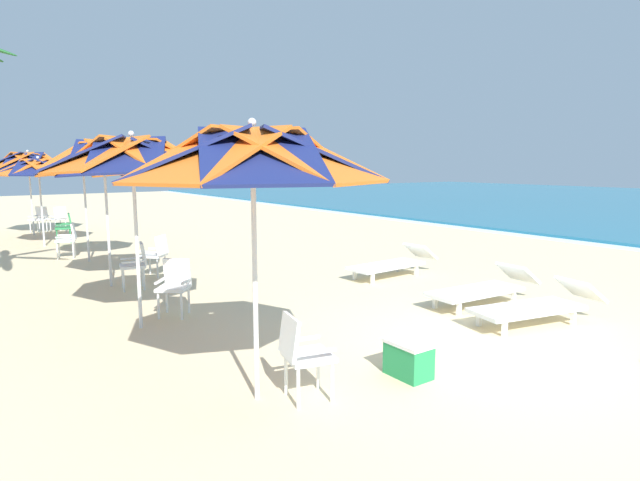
% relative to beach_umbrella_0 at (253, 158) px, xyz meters
% --- Properties ---
extents(ground_plane, '(80.00, 80.00, 0.00)m').
position_rel_beach_umbrella_0_xyz_m(ground_plane, '(0.46, 2.91, -2.37)').
color(ground_plane, beige).
extents(beach_umbrella_0, '(2.54, 2.54, 2.73)m').
position_rel_beach_umbrella_0_xyz_m(beach_umbrella_0, '(0.00, 0.00, 0.00)').
color(beach_umbrella_0, silver).
rests_on(beach_umbrella_0, ground).
extents(plastic_chair_0, '(0.53, 0.55, 0.87)m').
position_rel_beach_umbrella_0_xyz_m(plastic_chair_0, '(0.28, 0.35, -1.87)').
color(plastic_chair_0, white).
rests_on(plastic_chair_0, ground).
extents(beach_umbrella_1, '(2.34, 2.34, 2.76)m').
position_rel_beach_umbrella_0_xyz_m(beach_umbrella_1, '(-2.95, -0.25, 0.03)').
color(beach_umbrella_1, silver).
rests_on(beach_umbrella_1, ground).
extents(plastic_chair_1, '(0.63, 0.63, 0.87)m').
position_rel_beach_umbrella_0_xyz_m(plastic_chair_1, '(-3.29, 0.39, -1.87)').
color(plastic_chair_1, white).
rests_on(plastic_chair_1, ground).
extents(beach_umbrella_2, '(2.23, 2.23, 2.83)m').
position_rel_beach_umbrella_0_xyz_m(beach_umbrella_2, '(-5.85, 0.06, 0.06)').
color(beach_umbrella_2, silver).
rests_on(beach_umbrella_2, ground).
extents(plastic_chair_2, '(0.52, 0.55, 0.87)m').
position_rel_beach_umbrella_0_xyz_m(plastic_chair_2, '(-5.35, 0.41, -1.87)').
color(plastic_chair_2, white).
rests_on(plastic_chair_2, ground).
extents(plastic_chair_3, '(0.63, 0.63, 0.87)m').
position_rel_beach_umbrella_0_xyz_m(plastic_chair_3, '(-6.21, 1.06, -1.87)').
color(plastic_chair_3, white).
rests_on(plastic_chair_3, ground).
extents(beach_umbrella_3, '(2.09, 2.09, 2.60)m').
position_rel_beach_umbrella_0_xyz_m(beach_umbrella_3, '(-8.81, 0.29, -0.13)').
color(beach_umbrella_3, silver).
rests_on(beach_umbrella_3, ground).
extents(plastic_chair_4, '(0.54, 0.57, 0.87)m').
position_rel_beach_umbrella_0_xyz_m(plastic_chair_4, '(-9.62, 0.00, -1.87)').
color(plastic_chair_4, white).
rests_on(plastic_chair_4, ground).
extents(beach_umbrella_4, '(2.31, 2.31, 2.53)m').
position_rel_beach_umbrella_0_xyz_m(beach_umbrella_4, '(-12.04, -0.22, -0.18)').
color(beach_umbrella_4, silver).
rests_on(beach_umbrella_4, ground).
extents(plastic_chair_5, '(0.50, 0.52, 0.87)m').
position_rel_beach_umbrella_0_xyz_m(plastic_chair_5, '(-12.43, 0.42, -1.87)').
color(plastic_chair_5, '#2D8C4C').
rests_on(plastic_chair_5, ground).
extents(beach_umbrella_5, '(2.60, 2.60, 2.76)m').
position_rel_beach_umbrella_0_xyz_m(beach_umbrella_5, '(-14.86, -0.13, 0.01)').
color(beach_umbrella_5, silver).
rests_on(beach_umbrella_5, ground).
extents(plastic_chair_6, '(0.63, 0.63, 0.87)m').
position_rel_beach_umbrella_0_xyz_m(plastic_chair_6, '(-15.57, 0.14, -1.87)').
color(plastic_chair_6, white).
rests_on(plastic_chair_6, ground).
extents(plastic_chair_7, '(0.58, 0.55, 0.87)m').
position_rel_beach_umbrella_0_xyz_m(plastic_chair_7, '(-15.31, 0.70, -1.87)').
color(plastic_chair_7, white).
rests_on(plastic_chair_7, ground).
extents(sun_lounger_1, '(1.07, 2.23, 0.62)m').
position_rel_beach_umbrella_0_xyz_m(sun_lounger_1, '(0.24, 4.50, -2.09)').
color(sun_lounger_1, white).
rests_on(sun_lounger_1, ground).
extents(sun_lounger_2, '(0.77, 2.18, 0.62)m').
position_rel_beach_umbrella_0_xyz_m(sun_lounger_2, '(-0.89, 4.75, -2.09)').
color(sun_lounger_2, white).
rests_on(sun_lounger_2, ground).
extents(sun_lounger_3, '(0.74, 2.18, 0.62)m').
position_rel_beach_umbrella_0_xyz_m(sun_lounger_3, '(-3.37, 5.05, -2.09)').
color(sun_lounger_3, white).
rests_on(sun_lounger_3, ground).
extents(cooler_box, '(0.50, 0.34, 0.40)m').
position_rel_beach_umbrella_0_xyz_m(cooler_box, '(0.48, 1.62, -2.17)').
color(cooler_box, '#238C4C').
rests_on(cooler_box, ground).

